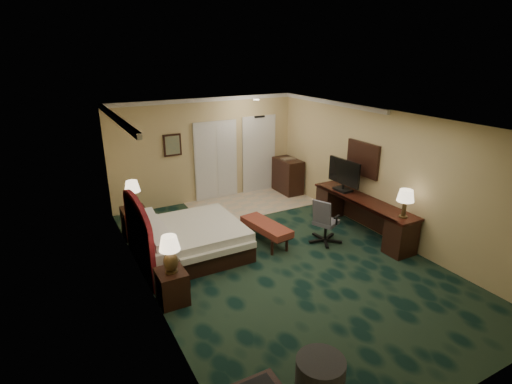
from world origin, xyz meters
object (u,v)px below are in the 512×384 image
nightstand_near (172,287)px  ottoman (320,375)px  lamp_far (133,195)px  lamp_near (170,254)px  tv (344,175)px  bed (192,240)px  desk (362,216)px  minibar (288,176)px  bed_bench (266,233)px  desk_chair (326,220)px  nightstand_far (135,222)px

nightstand_near → ottoman: nightstand_near is taller
nightstand_near → lamp_far: lamp_far is taller
lamp_near → tv: size_ratio=0.65×
lamp_far → lamp_near: bearing=-90.9°
bed → ottoman: (0.19, -3.91, -0.09)m
desk → minibar: bearing=89.8°
lamp_far → bed_bench: size_ratio=0.49×
desk → ottoman: bearing=-138.3°
lamp_near → desk_chair: bearing=8.9°
lamp_near → desk: size_ratio=0.23×
bed → nightstand_far: (-0.79, 1.39, 0.01)m
desk → lamp_near: bearing=-173.1°
lamp_far → ottoman: 5.44m
lamp_near → bed_bench: 2.68m
nightstand_near → desk_chair: bearing=8.7°
bed → desk: (3.63, -0.83, 0.09)m
tv → minibar: bearing=86.5°
minibar → desk_chair: bearing=-108.2°
nightstand_near → minibar: 5.70m
bed → ottoman: bearing=-87.3°
bed → lamp_near: 1.68m
bed → nightstand_near: (-0.82, -1.36, -0.03)m
ottoman → lamp_near: bearing=111.4°
bed_bench → desk: bearing=-23.5°
tv → nightstand_near: bearing=-167.7°
nightstand_far → desk_chair: desk_chair is taller
lamp_near → tv: bearing=15.1°
ottoman → lamp_far: bearing=100.2°
ottoman → nightstand_near: bearing=111.5°
nightstand_far → tv: (4.39, -1.57, 0.84)m
nightstand_far → minibar: (4.43, 0.80, 0.17)m
nightstand_near → bed_bench: nightstand_near is taller
bed_bench → ottoman: bearing=-118.2°
tv → desk_chair: bearing=-148.4°
minibar → nightstand_near: bearing=-141.5°
nightstand_near → bed: bearing=58.8°
bed_bench → tv: (2.06, 0.07, 0.93)m
nightstand_near → ottoman: bearing=-68.5°
bed_bench → tv: bearing=-5.9°
lamp_far → desk: bearing=-27.0°
bed → desk: bearing=-12.9°
desk_chair → nightstand_near: bearing=164.2°
nightstand_near → nightstand_far: nightstand_far is taller
nightstand_near → desk: 4.48m
desk → tv: (-0.03, 0.66, 0.76)m
bed_bench → tv: tv is taller
bed_bench → desk_chair: 1.28m
bed → lamp_near: size_ratio=3.11×
lamp_near → minibar: size_ratio=0.64×
lamp_near → nightstand_far: bearing=89.6°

